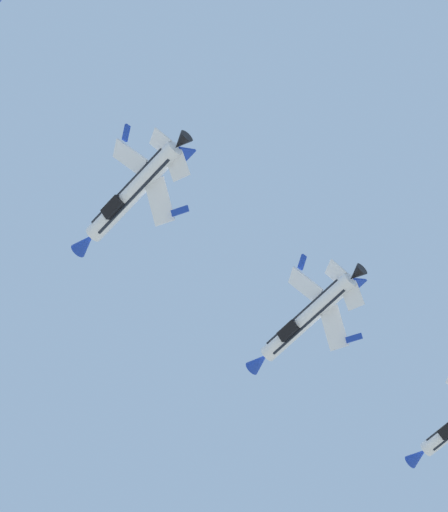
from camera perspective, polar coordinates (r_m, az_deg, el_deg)
name	(u,v)px	position (r m, az deg, el deg)	size (l,w,h in m)	color
fighter_jet_right_wing	(132,194)	(108.61, -4.45, 2.97)	(7.92, 15.63, 7.22)	white
fighter_jet_left_outer	(306,319)	(117.14, 3.95, -3.04)	(7.70, 15.63, 7.65)	white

